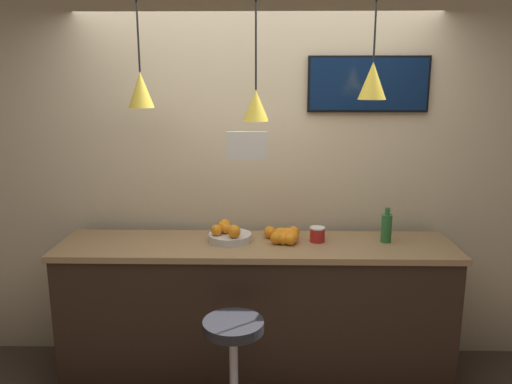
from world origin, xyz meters
TOP-DOWN VIEW (x-y plane):
  - back_wall at (0.00, 1.04)m, footprint 8.00×0.06m
  - service_counter at (0.00, 0.63)m, footprint 2.63×0.58m
  - bar_stool at (-0.12, 0.06)m, footprint 0.43×0.43m
  - fruit_bowl at (-0.19, 0.68)m, footprint 0.29×0.29m
  - orange_pile at (0.19, 0.68)m, footprint 0.25×0.23m
  - juice_bottle at (0.87, 0.68)m, footprint 0.07×0.07m
  - spread_jar at (0.41, 0.68)m, footprint 0.10×0.10m
  - pendant_lamp_left at (-0.71, 0.60)m, footprint 0.16×0.16m
  - pendant_lamp_middle at (0.00, 0.60)m, footprint 0.16×0.16m
  - pendant_lamp_right at (0.71, 0.60)m, footprint 0.17×0.17m
  - mounted_tv at (0.76, 0.98)m, footprint 0.83×0.04m
  - hanging_menu_board at (-0.05, 0.42)m, footprint 0.24×0.01m

SIDE VIEW (x-z plane):
  - bar_stool at x=-0.12m, z-range 0.10..0.82m
  - service_counter at x=0.00m, z-range 0.00..0.99m
  - orange_pile at x=0.19m, z-range 0.98..1.07m
  - spread_jar at x=0.41m, z-range 0.99..1.09m
  - fruit_bowl at x=-0.19m, z-range 0.97..1.11m
  - juice_bottle at x=0.87m, z-range 0.97..1.21m
  - back_wall at x=0.00m, z-range 0.00..2.90m
  - hanging_menu_board at x=-0.05m, z-range 1.58..1.75m
  - pendant_lamp_middle at x=0.00m, z-range 1.40..2.41m
  - pendant_lamp_left at x=-0.71m, z-range 1.53..2.46m
  - mounted_tv at x=0.76m, z-range 1.83..2.21m
  - pendant_lamp_right at x=0.71m, z-range 1.61..2.48m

